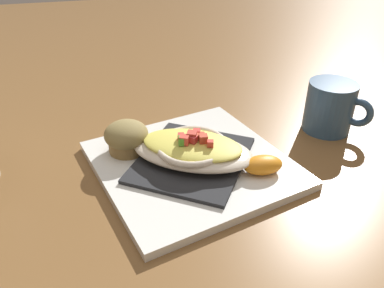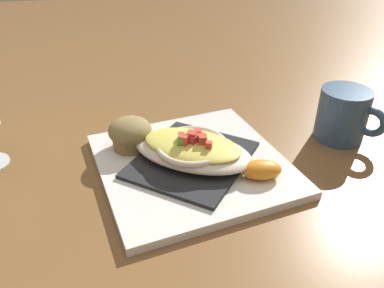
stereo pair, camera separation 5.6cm
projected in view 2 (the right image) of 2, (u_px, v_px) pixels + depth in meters
ground_plane at (192, 168)px, 0.58m from camera, size 2.60×2.60×0.00m
square_plate at (192, 164)px, 0.58m from camera, size 0.33×0.33×0.01m
folded_napkin at (192, 159)px, 0.58m from camera, size 0.23×0.23×0.01m
gratin_dish at (192, 148)px, 0.56m from camera, size 0.19×0.21×0.04m
muffin at (130, 133)px, 0.60m from camera, size 0.07×0.07×0.05m
orange_garnish at (261, 170)px, 0.54m from camera, size 0.05×0.06×0.03m
coffee_mug at (343, 118)px, 0.64m from camera, size 0.10×0.09×0.09m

